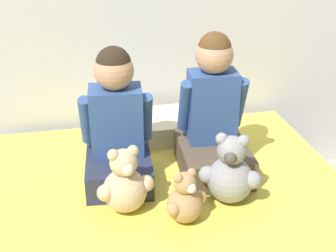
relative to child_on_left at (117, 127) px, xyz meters
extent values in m
cube|color=#E5D64C|center=(0.21, -0.42, -0.27)|extent=(1.60, 1.97, 0.03)
cube|color=#282D47|center=(0.00, -0.03, -0.19)|extent=(0.32, 0.38, 0.13)
cube|color=#33518E|center=(0.00, 0.02, 0.02)|extent=(0.24, 0.18, 0.30)
sphere|color=tan|center=(0.00, 0.02, 0.25)|extent=(0.17, 0.17, 0.17)
sphere|color=#2D2319|center=(0.00, 0.02, 0.28)|extent=(0.15, 0.15, 0.15)
cylinder|color=#33518E|center=(-0.13, 0.03, 0.03)|extent=(0.07, 0.14, 0.25)
cylinder|color=#33518E|center=(0.13, 0.01, 0.03)|extent=(0.07, 0.14, 0.25)
cube|color=brown|center=(0.44, -0.03, -0.19)|extent=(0.33, 0.42, 0.14)
cube|color=#33518E|center=(0.44, 0.03, 0.05)|extent=(0.23, 0.16, 0.33)
sphere|color=tan|center=(0.44, 0.03, 0.29)|extent=(0.17, 0.17, 0.17)
sphere|color=brown|center=(0.44, 0.03, 0.32)|extent=(0.15, 0.15, 0.15)
cylinder|color=#33518E|center=(0.31, 0.04, 0.06)|extent=(0.07, 0.15, 0.27)
cylinder|color=#33518E|center=(0.56, 0.02, 0.06)|extent=(0.07, 0.15, 0.27)
sphere|color=#D1B78E|center=(0.00, -0.25, -0.17)|extent=(0.18, 0.18, 0.18)
sphere|color=#D1B78E|center=(0.00, -0.25, -0.04)|extent=(0.11, 0.11, 0.11)
sphere|color=beige|center=(0.01, -0.30, -0.04)|extent=(0.05, 0.05, 0.05)
sphere|color=#D1B78E|center=(-0.04, -0.26, 0.01)|extent=(0.05, 0.05, 0.05)
sphere|color=#D1B78E|center=(0.04, -0.24, 0.01)|extent=(0.05, 0.05, 0.05)
sphere|color=#D1B78E|center=(-0.08, -0.29, -0.14)|extent=(0.07, 0.07, 0.07)
sphere|color=#D1B78E|center=(0.08, -0.25, -0.14)|extent=(0.07, 0.07, 0.07)
sphere|color=#939399|center=(0.44, -0.27, -0.16)|extent=(0.20, 0.20, 0.20)
sphere|color=#939399|center=(0.44, -0.27, -0.02)|extent=(0.12, 0.12, 0.12)
sphere|color=#4C4742|center=(0.41, -0.32, -0.02)|extent=(0.05, 0.05, 0.05)
sphere|color=#939399|center=(0.40, -0.25, 0.03)|extent=(0.05, 0.05, 0.05)
sphere|color=#939399|center=(0.47, -0.29, 0.03)|extent=(0.05, 0.05, 0.05)
sphere|color=#939399|center=(0.34, -0.25, -0.13)|extent=(0.07, 0.07, 0.07)
sphere|color=#939399|center=(0.51, -0.33, -0.13)|extent=(0.07, 0.07, 0.07)
sphere|color=tan|center=(0.22, -0.37, -0.18)|extent=(0.14, 0.14, 0.14)
sphere|color=tan|center=(0.22, -0.37, -0.08)|extent=(0.09, 0.09, 0.09)
sphere|color=white|center=(0.23, -0.41, -0.09)|extent=(0.04, 0.04, 0.04)
sphere|color=tan|center=(0.19, -0.39, -0.05)|extent=(0.04, 0.04, 0.04)
sphere|color=tan|center=(0.24, -0.36, -0.05)|extent=(0.04, 0.04, 0.04)
sphere|color=tan|center=(0.16, -0.41, -0.17)|extent=(0.05, 0.05, 0.05)
sphere|color=tan|center=(0.28, -0.36, -0.17)|extent=(0.05, 0.05, 0.05)
cube|color=beige|center=(0.21, 0.38, -0.20)|extent=(0.54, 0.32, 0.11)
camera|label=1|loc=(-0.16, -1.84, 0.88)|focal=50.00mm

